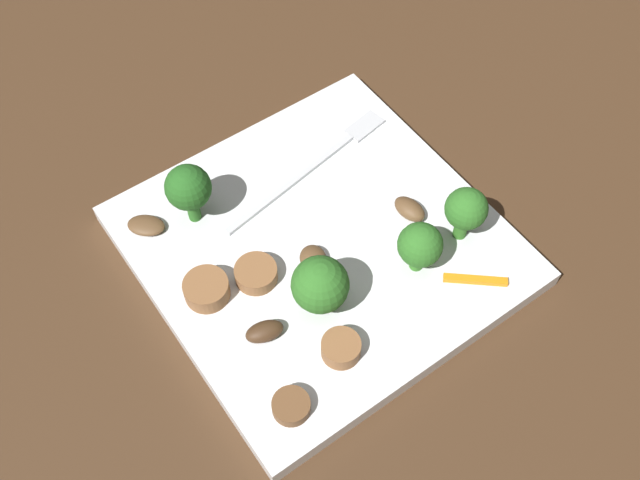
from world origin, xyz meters
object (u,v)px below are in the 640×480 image
(fork, at_px, (318,162))
(mushroom_1, at_px, (410,209))
(sausage_slice_1, at_px, (341,348))
(broccoli_floret_1, at_px, (466,210))
(broccoli_floret_0, at_px, (420,246))
(pepper_strip_1, at_px, (475,280))
(broccoli_floret_2, at_px, (320,285))
(broccoli_floret_3, at_px, (188,189))
(plate, at_px, (320,246))
(sausage_slice_3, at_px, (258,276))
(sausage_slice_0, at_px, (207,289))
(mushroom_2, at_px, (313,258))
(mushroom_3, at_px, (146,225))
(mushroom_0, at_px, (264,331))
(sausage_slice_2, at_px, (291,406))

(fork, height_order, mushroom_1, mushroom_1)
(sausage_slice_1, bearing_deg, broccoli_floret_1, 11.39)
(broccoli_floret_0, xyz_separation_m, pepper_strip_1, (0.03, -0.04, -0.03))
(broccoli_floret_2, distance_m, broccoli_floret_3, 0.13)
(plate, xyz_separation_m, sausage_slice_3, (-0.06, -0.00, 0.01))
(broccoli_floret_3, xyz_separation_m, sausage_slice_0, (-0.03, -0.07, -0.03))
(mushroom_2, distance_m, mushroom_3, 0.14)
(mushroom_3, bearing_deg, mushroom_1, -31.59)
(broccoli_floret_2, bearing_deg, broccoli_floret_1, -4.87)
(sausage_slice_3, relative_size, mushroom_0, 1.15)
(sausage_slice_2, distance_m, pepper_strip_1, 0.17)
(plate, bearing_deg, fork, 55.67)
(broccoli_floret_0, distance_m, sausage_slice_0, 0.17)
(broccoli_floret_2, relative_size, sausage_slice_1, 1.90)
(sausage_slice_1, distance_m, mushroom_0, 0.06)
(plate, distance_m, broccoli_floret_0, 0.09)
(broccoli_floret_0, height_order, sausage_slice_0, broccoli_floret_0)
(mushroom_3, relative_size, pepper_strip_1, 0.63)
(fork, xyz_separation_m, sausage_slice_2, (-0.14, -0.17, 0.00))
(broccoli_floret_0, bearing_deg, sausage_slice_2, -164.60)
(pepper_strip_1, bearing_deg, sausage_slice_3, 144.33)
(sausage_slice_3, bearing_deg, sausage_slice_2, -110.56)
(broccoli_floret_3, height_order, sausage_slice_3, broccoli_floret_3)
(sausage_slice_2, height_order, sausage_slice_3, sausage_slice_3)
(broccoli_floret_1, bearing_deg, mushroom_1, 117.16)
(mushroom_2, bearing_deg, fork, 52.24)
(broccoli_floret_2, xyz_separation_m, mushroom_3, (-0.07, 0.14, -0.03))
(mushroom_0, bearing_deg, broccoli_floret_0, -7.96)
(broccoli_floret_1, bearing_deg, broccoli_floret_3, 139.99)
(sausage_slice_1, height_order, mushroom_1, same)
(plate, distance_m, sausage_slice_0, 0.10)
(plate, xyz_separation_m, broccoli_floret_1, (0.10, -0.06, 0.04))
(sausage_slice_2, relative_size, mushroom_2, 1.17)
(plate, relative_size, broccoli_floret_2, 4.87)
(mushroom_0, distance_m, mushroom_3, 0.14)
(plate, bearing_deg, sausage_slice_2, -133.52)
(sausage_slice_0, height_order, sausage_slice_1, sausage_slice_0)
(sausage_slice_2, xyz_separation_m, pepper_strip_1, (0.17, 0.00, -0.00))
(broccoli_floret_0, xyz_separation_m, sausage_slice_2, (-0.15, -0.04, -0.02))
(sausage_slice_1, xyz_separation_m, mushroom_1, (0.12, 0.07, -0.00))
(sausage_slice_3, bearing_deg, pepper_strip_1, -35.67)
(mushroom_0, bearing_deg, sausage_slice_2, -105.32)
(plate, xyz_separation_m, mushroom_3, (-0.11, 0.09, 0.01))
(fork, height_order, broccoli_floret_2, broccoli_floret_2)
(mushroom_1, bearing_deg, sausage_slice_2, -154.60)
(plate, distance_m, broccoli_floret_1, 0.12)
(sausage_slice_2, xyz_separation_m, mushroom_0, (0.02, 0.06, 0.00))
(fork, height_order, broccoli_floret_1, broccoli_floret_1)
(broccoli_floret_0, xyz_separation_m, sausage_slice_0, (-0.15, 0.07, -0.02))
(sausage_slice_1, bearing_deg, broccoli_floret_3, 98.74)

